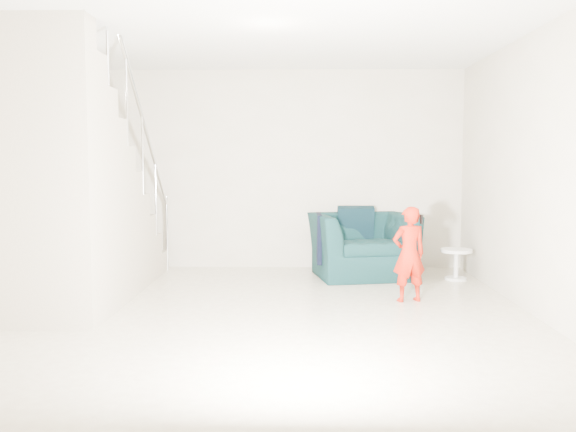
% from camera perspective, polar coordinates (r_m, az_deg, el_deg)
% --- Properties ---
extents(floor, '(5.50, 5.50, 0.00)m').
position_cam_1_polar(floor, '(5.79, -1.70, -9.47)').
color(floor, tan).
rests_on(floor, ground).
extents(ceiling, '(5.50, 5.50, 0.00)m').
position_cam_1_polar(ceiling, '(5.74, -1.78, 17.60)').
color(ceiling, silver).
rests_on(ceiling, back_wall).
extents(back_wall, '(5.00, 0.00, 5.00)m').
position_cam_1_polar(back_wall, '(8.36, -0.85, 4.36)').
color(back_wall, '#ACA38C').
rests_on(back_wall, floor).
extents(front_wall, '(5.00, 0.00, 5.00)m').
position_cam_1_polar(front_wall, '(2.86, -4.32, 2.96)').
color(front_wall, '#ACA38C').
rests_on(front_wall, floor).
extents(left_wall, '(0.00, 5.50, 5.50)m').
position_cam_1_polar(left_wall, '(6.25, -25.36, 3.63)').
color(left_wall, '#ACA38C').
rests_on(left_wall, floor).
extents(right_wall, '(0.00, 5.50, 5.50)m').
position_cam_1_polar(right_wall, '(6.03, 22.77, 3.69)').
color(right_wall, '#ACA38C').
rests_on(right_wall, floor).
extents(armchair, '(1.40, 1.28, 0.80)m').
position_cam_1_polar(armchair, '(7.82, 6.98, -2.72)').
color(armchair, black).
rests_on(armchair, floor).
extents(toddler, '(0.41, 0.32, 1.00)m').
position_cam_1_polar(toddler, '(6.47, 11.25, -3.52)').
color(toddler, '#A2050B').
rests_on(toddler, floor).
extents(side_table, '(0.38, 0.38, 0.38)m').
position_cam_1_polar(side_table, '(7.82, 15.46, -3.91)').
color(side_table, silver).
rests_on(side_table, floor).
extents(staircase, '(1.02, 3.03, 3.62)m').
position_cam_1_polar(staircase, '(6.57, -19.18, 0.37)').
color(staircase, '#ADA089').
rests_on(staircase, floor).
extents(cushion, '(0.48, 0.23, 0.48)m').
position_cam_1_polar(cushion, '(8.12, 6.33, -0.72)').
color(cushion, black).
rests_on(cushion, armchair).
extents(throw, '(0.05, 0.54, 0.61)m').
position_cam_1_polar(throw, '(7.68, 2.91, -2.05)').
color(throw, black).
rests_on(throw, armchair).
extents(phone, '(0.03, 0.05, 0.10)m').
position_cam_1_polar(phone, '(6.39, 12.38, -0.32)').
color(phone, black).
rests_on(phone, toddler).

